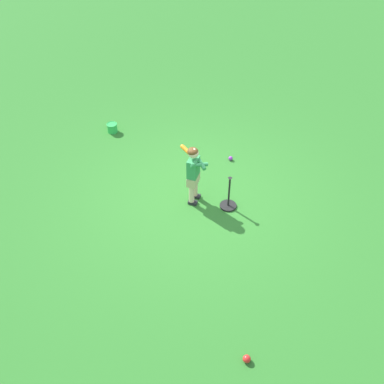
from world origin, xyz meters
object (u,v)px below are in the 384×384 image
Objects in this scene: child_batter at (193,170)px; toy_bucket at (112,128)px; play_ball_far_right at (247,359)px; batting_tee at (228,202)px; play_ball_behind_batter at (231,158)px.

child_batter reaches higher than toy_bucket.
play_ball_far_right is 0.47× the size of toy_bucket.
child_batter is 3.03m from play_ball_far_right.
batting_tee is at bearing -84.61° from play_ball_far_right.
play_ball_behind_batter is at bearing -91.37° from batting_tee.
child_batter is at bearing 61.53° from play_ball_behind_batter.
child_batter is 13.18× the size of play_ball_behind_batter.
child_batter is 10.70× the size of play_ball_far_right.
play_ball_far_right is 0.16× the size of batting_tee.
play_ball_behind_batter is 0.38× the size of toy_bucket.
play_ball_far_right is 2.74m from batting_tee.
play_ball_behind_batter is 1.27m from batting_tee.
batting_tee is at bearing 168.32° from child_batter.
batting_tee is at bearing 88.63° from play_ball_behind_batter.
toy_bucket is (2.63, -4.76, 0.05)m from play_ball_far_right.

